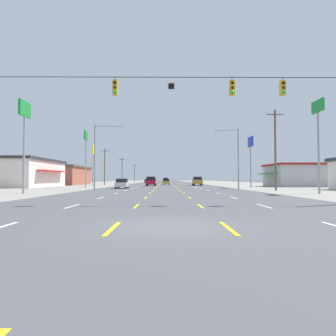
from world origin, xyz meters
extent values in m
plane|color=#4C4C4F|center=(0.00, 66.00, 0.00)|extent=(572.00, 572.00, 0.00)
cube|color=gray|center=(-24.75, 66.00, 0.00)|extent=(28.00, 440.00, 0.01)
cube|color=gray|center=(24.75, 66.00, 0.00)|extent=(28.00, 440.00, 0.01)
cube|color=white|center=(-5.25, 7.00, 0.01)|extent=(0.14, 2.60, 0.01)
cube|color=white|center=(-5.25, 14.50, 0.01)|extent=(0.14, 2.60, 0.01)
cube|color=white|center=(-5.25, 22.00, 0.01)|extent=(0.14, 2.60, 0.01)
cube|color=white|center=(-5.25, 29.50, 0.01)|extent=(0.14, 2.60, 0.01)
cube|color=white|center=(-5.25, 37.00, 0.01)|extent=(0.14, 2.60, 0.01)
cube|color=white|center=(-5.25, 44.50, 0.01)|extent=(0.14, 2.60, 0.01)
cube|color=white|center=(-5.25, 52.00, 0.01)|extent=(0.14, 2.60, 0.01)
cube|color=white|center=(-5.25, 59.50, 0.01)|extent=(0.14, 2.60, 0.01)
cube|color=white|center=(-5.25, 67.00, 0.01)|extent=(0.14, 2.60, 0.01)
cube|color=white|center=(-5.25, 74.50, 0.01)|extent=(0.14, 2.60, 0.01)
cube|color=white|center=(-5.25, 82.00, 0.01)|extent=(0.14, 2.60, 0.01)
cube|color=white|center=(-5.25, 89.50, 0.01)|extent=(0.14, 2.60, 0.01)
cube|color=white|center=(-5.25, 97.00, 0.01)|extent=(0.14, 2.60, 0.01)
cube|color=white|center=(-5.25, 104.50, 0.01)|extent=(0.14, 2.60, 0.01)
cube|color=white|center=(-5.25, 112.00, 0.01)|extent=(0.14, 2.60, 0.01)
cube|color=white|center=(-5.25, 119.50, 0.01)|extent=(0.14, 2.60, 0.01)
cube|color=white|center=(-5.25, 127.00, 0.01)|extent=(0.14, 2.60, 0.01)
cube|color=white|center=(-5.25, 134.50, 0.01)|extent=(0.14, 2.60, 0.01)
cube|color=white|center=(-5.25, 142.00, 0.01)|extent=(0.14, 2.60, 0.01)
cube|color=white|center=(-5.25, 149.50, 0.01)|extent=(0.14, 2.60, 0.01)
cube|color=white|center=(-5.25, 157.00, 0.01)|extent=(0.14, 2.60, 0.01)
cube|color=white|center=(-5.25, 164.50, 0.01)|extent=(0.14, 2.60, 0.01)
cube|color=white|center=(-5.25, 172.00, 0.01)|extent=(0.14, 2.60, 0.01)
cube|color=white|center=(-5.25, 179.50, 0.01)|extent=(0.14, 2.60, 0.01)
cube|color=white|center=(-5.25, 187.00, 0.01)|extent=(0.14, 2.60, 0.01)
cube|color=white|center=(-5.25, 194.50, 0.01)|extent=(0.14, 2.60, 0.01)
cube|color=white|center=(-5.25, 202.00, 0.01)|extent=(0.14, 2.60, 0.01)
cube|color=white|center=(-5.25, 209.50, 0.01)|extent=(0.14, 2.60, 0.01)
cube|color=white|center=(-5.25, 217.00, 0.01)|extent=(0.14, 2.60, 0.01)
cube|color=yellow|center=(-1.75, -0.50, 0.01)|extent=(0.14, 2.60, 0.01)
cube|color=yellow|center=(-1.75, 7.00, 0.01)|extent=(0.14, 2.60, 0.01)
cube|color=yellow|center=(-1.75, 14.50, 0.01)|extent=(0.14, 2.60, 0.01)
cube|color=yellow|center=(-1.75, 22.00, 0.01)|extent=(0.14, 2.60, 0.01)
cube|color=yellow|center=(-1.75, 29.50, 0.01)|extent=(0.14, 2.60, 0.01)
cube|color=yellow|center=(-1.75, 37.00, 0.01)|extent=(0.14, 2.60, 0.01)
cube|color=yellow|center=(-1.75, 44.50, 0.01)|extent=(0.14, 2.60, 0.01)
cube|color=yellow|center=(-1.75, 52.00, 0.01)|extent=(0.14, 2.60, 0.01)
cube|color=yellow|center=(-1.75, 59.50, 0.01)|extent=(0.14, 2.60, 0.01)
cube|color=yellow|center=(-1.75, 67.00, 0.01)|extent=(0.14, 2.60, 0.01)
cube|color=yellow|center=(-1.75, 74.50, 0.01)|extent=(0.14, 2.60, 0.01)
cube|color=yellow|center=(-1.75, 82.00, 0.01)|extent=(0.14, 2.60, 0.01)
cube|color=yellow|center=(-1.75, 89.50, 0.01)|extent=(0.14, 2.60, 0.01)
cube|color=yellow|center=(-1.75, 97.00, 0.01)|extent=(0.14, 2.60, 0.01)
cube|color=yellow|center=(-1.75, 104.50, 0.01)|extent=(0.14, 2.60, 0.01)
cube|color=yellow|center=(-1.75, 112.00, 0.01)|extent=(0.14, 2.60, 0.01)
cube|color=yellow|center=(-1.75, 119.50, 0.01)|extent=(0.14, 2.60, 0.01)
cube|color=yellow|center=(-1.75, 127.00, 0.01)|extent=(0.14, 2.60, 0.01)
cube|color=yellow|center=(-1.75, 134.50, 0.01)|extent=(0.14, 2.60, 0.01)
cube|color=yellow|center=(-1.75, 142.00, 0.01)|extent=(0.14, 2.60, 0.01)
cube|color=yellow|center=(-1.75, 149.50, 0.01)|extent=(0.14, 2.60, 0.01)
cube|color=yellow|center=(-1.75, 157.00, 0.01)|extent=(0.14, 2.60, 0.01)
cube|color=yellow|center=(-1.75, 164.50, 0.01)|extent=(0.14, 2.60, 0.01)
cube|color=yellow|center=(-1.75, 172.00, 0.01)|extent=(0.14, 2.60, 0.01)
cube|color=yellow|center=(-1.75, 179.50, 0.01)|extent=(0.14, 2.60, 0.01)
cube|color=yellow|center=(-1.75, 187.00, 0.01)|extent=(0.14, 2.60, 0.01)
cube|color=yellow|center=(-1.75, 194.50, 0.01)|extent=(0.14, 2.60, 0.01)
cube|color=yellow|center=(-1.75, 202.00, 0.01)|extent=(0.14, 2.60, 0.01)
cube|color=yellow|center=(-1.75, 209.50, 0.01)|extent=(0.14, 2.60, 0.01)
cube|color=yellow|center=(-1.75, 217.00, 0.01)|extent=(0.14, 2.60, 0.01)
cube|color=yellow|center=(1.75, -0.50, 0.01)|extent=(0.14, 2.60, 0.01)
cube|color=yellow|center=(1.75, 7.00, 0.01)|extent=(0.14, 2.60, 0.01)
cube|color=yellow|center=(1.75, 14.50, 0.01)|extent=(0.14, 2.60, 0.01)
cube|color=yellow|center=(1.75, 22.00, 0.01)|extent=(0.14, 2.60, 0.01)
cube|color=yellow|center=(1.75, 29.50, 0.01)|extent=(0.14, 2.60, 0.01)
cube|color=yellow|center=(1.75, 37.00, 0.01)|extent=(0.14, 2.60, 0.01)
cube|color=yellow|center=(1.75, 44.50, 0.01)|extent=(0.14, 2.60, 0.01)
cube|color=yellow|center=(1.75, 52.00, 0.01)|extent=(0.14, 2.60, 0.01)
cube|color=yellow|center=(1.75, 59.50, 0.01)|extent=(0.14, 2.60, 0.01)
cube|color=yellow|center=(1.75, 67.00, 0.01)|extent=(0.14, 2.60, 0.01)
cube|color=yellow|center=(1.75, 74.50, 0.01)|extent=(0.14, 2.60, 0.01)
cube|color=yellow|center=(1.75, 82.00, 0.01)|extent=(0.14, 2.60, 0.01)
cube|color=yellow|center=(1.75, 89.50, 0.01)|extent=(0.14, 2.60, 0.01)
cube|color=yellow|center=(1.75, 97.00, 0.01)|extent=(0.14, 2.60, 0.01)
cube|color=yellow|center=(1.75, 104.50, 0.01)|extent=(0.14, 2.60, 0.01)
cube|color=yellow|center=(1.75, 112.00, 0.01)|extent=(0.14, 2.60, 0.01)
cube|color=yellow|center=(1.75, 119.50, 0.01)|extent=(0.14, 2.60, 0.01)
cube|color=yellow|center=(1.75, 127.00, 0.01)|extent=(0.14, 2.60, 0.01)
cube|color=yellow|center=(1.75, 134.50, 0.01)|extent=(0.14, 2.60, 0.01)
cube|color=yellow|center=(1.75, 142.00, 0.01)|extent=(0.14, 2.60, 0.01)
cube|color=yellow|center=(1.75, 149.50, 0.01)|extent=(0.14, 2.60, 0.01)
cube|color=yellow|center=(1.75, 157.00, 0.01)|extent=(0.14, 2.60, 0.01)
cube|color=yellow|center=(1.75, 164.50, 0.01)|extent=(0.14, 2.60, 0.01)
cube|color=yellow|center=(1.75, 172.00, 0.01)|extent=(0.14, 2.60, 0.01)
cube|color=yellow|center=(1.75, 179.50, 0.01)|extent=(0.14, 2.60, 0.01)
cube|color=yellow|center=(1.75, 187.00, 0.01)|extent=(0.14, 2.60, 0.01)
cube|color=yellow|center=(1.75, 194.50, 0.01)|extent=(0.14, 2.60, 0.01)
cube|color=yellow|center=(1.75, 202.00, 0.01)|extent=(0.14, 2.60, 0.01)
cube|color=yellow|center=(1.75, 209.50, 0.01)|extent=(0.14, 2.60, 0.01)
cube|color=yellow|center=(1.75, 217.00, 0.01)|extent=(0.14, 2.60, 0.01)
cube|color=white|center=(5.25, 7.00, 0.01)|extent=(0.14, 2.60, 0.01)
cube|color=white|center=(5.25, 14.50, 0.01)|extent=(0.14, 2.60, 0.01)
cube|color=white|center=(5.25, 22.00, 0.01)|extent=(0.14, 2.60, 0.01)
cube|color=white|center=(5.25, 29.50, 0.01)|extent=(0.14, 2.60, 0.01)
cube|color=white|center=(5.25, 37.00, 0.01)|extent=(0.14, 2.60, 0.01)
cube|color=white|center=(5.25, 44.50, 0.01)|extent=(0.14, 2.60, 0.01)
cube|color=white|center=(5.25, 52.00, 0.01)|extent=(0.14, 2.60, 0.01)
cube|color=white|center=(5.25, 59.50, 0.01)|extent=(0.14, 2.60, 0.01)
cube|color=white|center=(5.25, 67.00, 0.01)|extent=(0.14, 2.60, 0.01)
cube|color=white|center=(5.25, 74.50, 0.01)|extent=(0.14, 2.60, 0.01)
cube|color=white|center=(5.25, 82.00, 0.01)|extent=(0.14, 2.60, 0.01)
cube|color=white|center=(5.25, 89.50, 0.01)|extent=(0.14, 2.60, 0.01)
cube|color=white|center=(5.25, 97.00, 0.01)|extent=(0.14, 2.60, 0.01)
cube|color=white|center=(5.25, 104.50, 0.01)|extent=(0.14, 2.60, 0.01)
cube|color=white|center=(5.25, 112.00, 0.01)|extent=(0.14, 2.60, 0.01)
cube|color=white|center=(5.25, 119.50, 0.01)|extent=(0.14, 2.60, 0.01)
cube|color=white|center=(5.25, 127.00, 0.01)|extent=(0.14, 2.60, 0.01)
cube|color=white|center=(5.25, 134.50, 0.01)|extent=(0.14, 2.60, 0.01)
cube|color=white|center=(5.25, 142.00, 0.01)|extent=(0.14, 2.60, 0.01)
cube|color=white|center=(5.25, 149.50, 0.01)|extent=(0.14, 2.60, 0.01)
cube|color=white|center=(5.25, 157.00, 0.01)|extent=(0.14, 2.60, 0.01)
cube|color=white|center=(5.25, 164.50, 0.01)|extent=(0.14, 2.60, 0.01)
cube|color=white|center=(5.25, 172.00, 0.01)|extent=(0.14, 2.60, 0.01)
cube|color=white|center=(5.25, 179.50, 0.01)|extent=(0.14, 2.60, 0.01)
cube|color=white|center=(5.25, 187.00, 0.01)|extent=(0.14, 2.60, 0.01)
cube|color=white|center=(5.25, 194.50, 0.01)|extent=(0.14, 2.60, 0.01)
cube|color=white|center=(5.25, 202.00, 0.01)|extent=(0.14, 2.60, 0.01)
cube|color=white|center=(5.25, 209.50, 0.01)|extent=(0.14, 2.60, 0.01)
cube|color=white|center=(5.25, 217.00, 0.01)|extent=(0.14, 2.60, 0.01)
cylinder|color=black|center=(0.00, 9.18, 7.86)|extent=(25.13, 0.04, 0.04)
cube|color=white|center=(0.20, 9.12, 7.27)|extent=(0.60, 0.04, 0.60)
cube|color=black|center=(0.20, 9.10, 7.27)|extent=(0.36, 0.01, 0.36)
cube|color=gold|center=(-3.28, 9.08, 7.16)|extent=(0.30, 0.34, 0.92)
cylinder|color=black|center=(-3.28, 9.08, 7.74)|extent=(0.03, 0.03, 0.24)
sphere|color=#2F0402|center=(-3.28, 8.90, 7.44)|extent=(0.20, 0.20, 0.20)
sphere|color=#352202|center=(-3.28, 8.90, 7.14)|extent=(0.20, 0.20, 0.20)
sphere|color=green|center=(-3.28, 8.90, 6.84)|extent=(0.20, 0.20, 0.20)
cube|color=gold|center=(3.98, 9.08, 7.16)|extent=(0.30, 0.34, 0.92)
cylinder|color=black|center=(3.98, 9.08, 7.74)|extent=(0.03, 0.03, 0.24)
sphere|color=#2F0402|center=(3.98, 8.90, 7.44)|extent=(0.20, 0.20, 0.20)
sphere|color=#352202|center=(3.98, 8.90, 7.14)|extent=(0.20, 0.20, 0.20)
sphere|color=green|center=(3.98, 8.90, 6.84)|extent=(0.20, 0.20, 0.20)
cube|color=gold|center=(7.15, 9.08, 7.16)|extent=(0.30, 0.34, 0.92)
cylinder|color=black|center=(7.15, 9.08, 7.74)|extent=(0.03, 0.03, 0.24)
sphere|color=#2F0402|center=(7.15, 8.90, 7.44)|extent=(0.20, 0.20, 0.20)
sphere|color=#352202|center=(7.15, 8.90, 7.14)|extent=(0.20, 0.20, 0.20)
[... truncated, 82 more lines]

